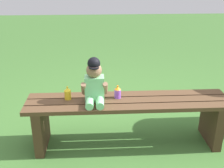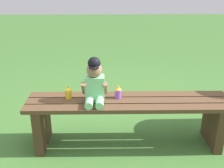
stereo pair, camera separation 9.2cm
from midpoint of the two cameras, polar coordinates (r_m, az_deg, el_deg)
ground_plane at (r=2.77m, az=2.18°, el=-11.91°), size 16.00×16.00×0.00m
park_bench at (r=2.60m, az=2.28°, el=-6.03°), size 1.85×0.39×0.46m
child_figure at (r=2.45m, az=-4.70°, el=0.22°), size 0.23×0.27×0.40m
sippy_cup_left at (r=2.57m, az=-10.04°, el=-1.86°), size 0.06×0.06×0.12m
sippy_cup_right at (r=2.55m, az=0.11°, el=-1.65°), size 0.06×0.06×0.12m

